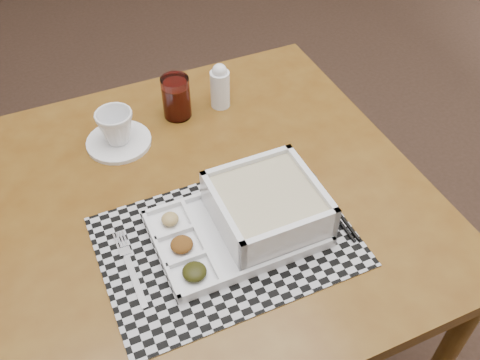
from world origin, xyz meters
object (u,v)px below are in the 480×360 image
object	(u,v)px
cup	(116,127)
creamer_bottle	(220,86)
dining_table	(210,215)
juice_glass	(176,99)
serving_tray	(259,213)

from	to	relation	value
cup	creamer_bottle	size ratio (longest dim) A/B	0.71
cup	creamer_bottle	xyz separation A→B (m)	(0.27, 0.04, 0.01)
dining_table	juice_glass	distance (m)	0.30
dining_table	creamer_bottle	xyz separation A→B (m)	(0.14, 0.27, 0.13)
serving_tray	juice_glass	size ratio (longest dim) A/B	3.10
cup	creamer_bottle	distance (m)	0.27
serving_tray	creamer_bottle	bearing A→B (deg)	79.23
dining_table	cup	xyz separation A→B (m)	(-0.13, 0.23, 0.12)
juice_glass	dining_table	bearing A→B (deg)	-95.21
serving_tray	juice_glass	world-z (taller)	juice_glass
juice_glass	cup	bearing A→B (deg)	-163.58
dining_table	cup	distance (m)	0.29
serving_tray	creamer_bottle	size ratio (longest dim) A/B	2.76
dining_table	cup	size ratio (longest dim) A/B	10.76
dining_table	juice_glass	size ratio (longest dim) A/B	8.64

